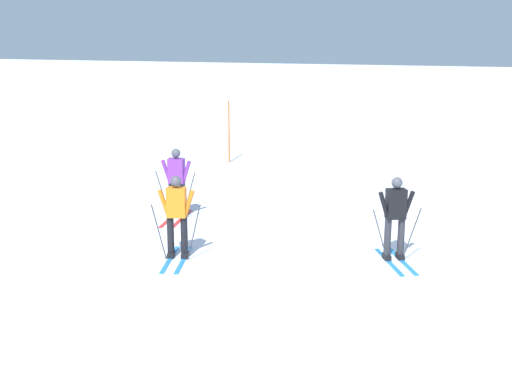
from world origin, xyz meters
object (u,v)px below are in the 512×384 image
at_px(skier_orange, 177,215).
at_px(skier_black, 395,216).
at_px(skier_purple, 177,181).
at_px(trail_marker_pole, 229,132).

bearing_deg(skier_orange, skier_black, 12.76).
xyz_separation_m(skier_purple, skier_black, (5.32, -1.81, -0.00)).
distance_m(skier_black, skier_orange, 4.37).
xyz_separation_m(skier_orange, trail_marker_pole, (-1.71, 9.51, 0.13)).
xyz_separation_m(skier_black, trail_marker_pole, (-5.97, 8.54, 0.13)).
height_order(skier_purple, skier_black, same).
bearing_deg(skier_purple, trail_marker_pole, 95.58).
height_order(skier_black, skier_orange, same).
relative_size(skier_black, trail_marker_pole, 0.82).
relative_size(skier_purple, skier_black, 1.00).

